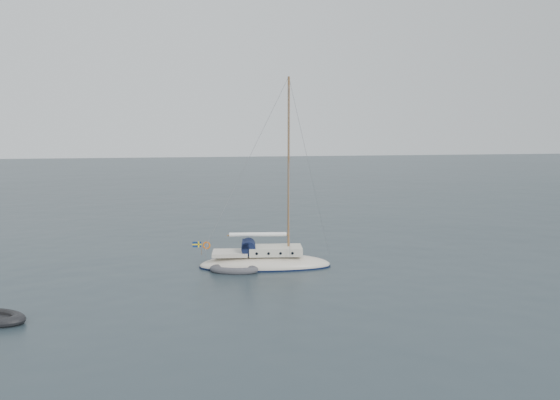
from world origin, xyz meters
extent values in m
plane|color=black|center=(0.00, 0.00, 0.00)|extent=(300.00, 300.00, 0.00)
ellipsoid|color=beige|center=(-1.31, 2.99, 0.13)|extent=(8.02, 2.50, 1.34)
cube|color=silver|center=(-0.69, 2.99, 1.05)|extent=(3.21, 1.69, 0.49)
cube|color=beige|center=(-3.45, 2.99, 0.91)|extent=(2.14, 1.69, 0.22)
cylinder|color=#0F1734|center=(-2.34, 2.99, 1.30)|extent=(0.86, 1.47, 0.86)
cube|color=#0F1734|center=(-2.52, 2.99, 1.48)|extent=(0.40, 1.47, 0.36)
cylinder|color=brown|center=(0.11, 2.99, 6.15)|extent=(0.13, 0.13, 10.70)
cylinder|color=brown|center=(0.11, 2.99, 6.69)|extent=(0.04, 1.96, 0.04)
cylinder|color=brown|center=(-1.76, 2.99, 2.01)|extent=(3.74, 0.09, 0.09)
cylinder|color=white|center=(-1.76, 2.99, 2.05)|extent=(3.48, 0.25, 0.25)
cylinder|color=gray|center=(-4.88, 2.99, 1.29)|extent=(0.04, 1.96, 0.04)
torus|color=#D85F10|center=(-4.92, 3.52, 1.29)|extent=(0.48, 0.09, 0.48)
cylinder|color=brown|center=(-5.19, 2.99, 1.20)|extent=(0.03, 0.03, 0.80)
cube|color=navy|center=(-5.46, 2.99, 1.47)|extent=(0.53, 0.02, 0.34)
cube|color=yellow|center=(-5.46, 2.99, 1.47)|extent=(0.55, 0.03, 0.08)
cube|color=yellow|center=(-5.36, 2.99, 1.47)|extent=(0.08, 0.03, 0.36)
cylinder|color=black|center=(-1.85, 3.84, 1.05)|extent=(0.16, 0.05, 0.16)
cylinder|color=black|center=(-1.85, 2.13, 1.05)|extent=(0.16, 0.05, 0.16)
cylinder|color=black|center=(-1.14, 3.84, 1.05)|extent=(0.16, 0.05, 0.16)
cylinder|color=black|center=(-1.14, 2.13, 1.05)|extent=(0.16, 0.05, 0.16)
cylinder|color=black|center=(-0.42, 3.84, 1.05)|extent=(0.16, 0.05, 0.16)
cylinder|color=black|center=(-0.42, 2.13, 1.05)|extent=(0.16, 0.05, 0.16)
cylinder|color=black|center=(0.29, 3.84, 1.05)|extent=(0.16, 0.05, 0.16)
cylinder|color=black|center=(0.29, 2.13, 1.05)|extent=(0.16, 0.05, 0.16)
cube|color=#515055|center=(-3.35, 2.16, 0.13)|extent=(1.79, 0.74, 0.11)
camera|label=1|loc=(-7.04, -29.21, 8.28)|focal=35.00mm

